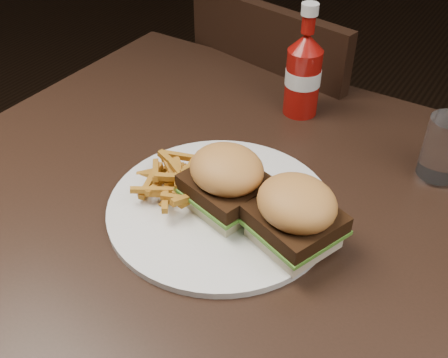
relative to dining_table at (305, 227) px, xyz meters
The scene contains 8 objects.
dining_table is the anchor object (origin of this frame).
chair_far 0.69m from the dining_table, 113.20° to the left, with size 0.42×0.42×0.04m, color black.
plate 0.13m from the dining_table, 154.57° to the right, with size 0.33×0.33×0.01m, color white.
sandwich_half_a 0.12m from the dining_table, 153.43° to the right, with size 0.10×0.09×0.02m, color beige.
sandwich_half_b 0.08m from the dining_table, 81.74° to the right, with size 0.10×0.09×0.02m, color beige.
fries_pile 0.19m from the dining_table, 163.36° to the right, with size 0.12×0.12×0.05m, color #AD771B, non-canonical shape.
ketchup_bottle 0.30m from the dining_table, 117.93° to the left, with size 0.06×0.06×0.12m, color maroon.
tumbler 0.25m from the dining_table, 56.06° to the left, with size 0.06×0.06×0.10m, color white.
Camera 1 is at (0.20, -0.53, 1.26)m, focal length 42.00 mm.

